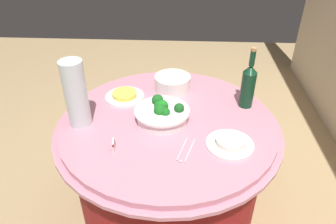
{
  "coord_description": "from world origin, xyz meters",
  "views": [
    {
      "loc": [
        1.32,
        0.07,
        1.68
      ],
      "look_at": [
        0.0,
        0.0,
        0.79
      ],
      "focal_mm": 33.85,
      "sensor_mm": 36.0,
      "label": 1
    }
  ],
  "objects": [
    {
      "name": "broccoli_bowl",
      "position": [
        -0.0,
        -0.03,
        0.78
      ],
      "size": [
        0.28,
        0.28,
        0.11
      ],
      "color": "white",
      "rests_on": "buffet_table"
    },
    {
      "name": "label_placard_front",
      "position": [
        0.25,
        -0.23,
        0.77
      ],
      "size": [
        0.05,
        0.01,
        0.05
      ],
      "color": "white",
      "rests_on": "buffet_table"
    },
    {
      "name": "food_plate_rice",
      "position": [
        0.19,
        0.29,
        0.75
      ],
      "size": [
        0.22,
        0.22,
        0.04
      ],
      "color": "white",
      "rests_on": "buffet_table"
    },
    {
      "name": "serving_tongs",
      "position": [
        0.24,
        0.09,
        0.74
      ],
      "size": [
        0.17,
        0.09,
        0.01
      ],
      "color": "silver",
      "rests_on": "buffet_table"
    },
    {
      "name": "plate_stack",
      "position": [
        -0.31,
        0.01,
        0.79
      ],
      "size": [
        0.21,
        0.21,
        0.09
      ],
      "color": "white",
      "rests_on": "buffet_table"
    },
    {
      "name": "ground_plane",
      "position": [
        0.0,
        0.0,
        0.0
      ],
      "size": [
        6.0,
        6.0,
        0.0
      ],
      "primitive_type": "plane",
      "color": "tan"
    },
    {
      "name": "food_plate_fried_egg",
      "position": [
        -0.21,
        -0.26,
        0.75
      ],
      "size": [
        0.22,
        0.22,
        0.03
      ],
      "color": "white",
      "rests_on": "buffet_table"
    },
    {
      "name": "decorative_fruit_vase",
      "position": [
        0.05,
        -0.44,
        0.89
      ],
      "size": [
        0.11,
        0.11,
        0.34
      ],
      "color": "silver",
      "rests_on": "buffet_table"
    },
    {
      "name": "wine_bottle",
      "position": [
        -0.16,
        0.41,
        0.87
      ],
      "size": [
        0.07,
        0.07,
        0.34
      ],
      "color": "#0E361F",
      "rests_on": "buffet_table"
    },
    {
      "name": "buffet_table",
      "position": [
        0.0,
        0.0,
        0.38
      ],
      "size": [
        1.16,
        1.16,
        0.74
      ],
      "color": "maroon",
      "rests_on": "ground_plane"
    }
  ]
}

